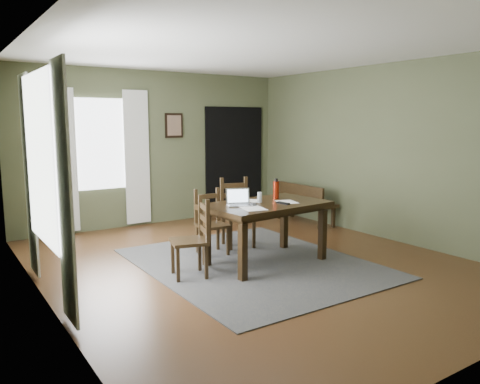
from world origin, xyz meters
TOP-DOWN VIEW (x-y plane):
  - ground at (0.00, 0.00)m, footprint 5.00×6.00m
  - room_shell at (0.00, 0.00)m, footprint 5.02×6.02m
  - rug at (0.00, 0.00)m, footprint 2.60×3.20m
  - dining_table at (0.16, -0.07)m, footprint 1.63×1.06m
  - chair_end at (-0.88, -0.03)m, footprint 0.50×0.50m
  - chair_back_left at (-0.22, 0.70)m, footprint 0.42×0.43m
  - chair_back_right at (0.31, 0.85)m, footprint 0.53×0.53m
  - bench at (2.16, 1.49)m, footprint 0.41×1.28m
  - laptop at (-0.22, 0.00)m, footprint 0.37×0.33m
  - computer_mouse at (-0.08, -0.13)m, footprint 0.07×0.10m
  - tv_remote at (0.29, -0.24)m, footprint 0.08×0.20m
  - drinking_glass at (0.10, 0.00)m, footprint 0.07×0.07m
  - water_bottle at (0.47, 0.13)m, footprint 0.10×0.10m
  - paper_b at (0.42, -0.16)m, footprint 0.29×0.34m
  - paper_c at (0.07, 0.20)m, footprint 0.36×0.37m
  - paper_e at (-0.21, -0.29)m, footprint 0.32×0.38m
  - window_left at (-2.47, 0.20)m, footprint 0.01×1.30m
  - window_back at (-1.00, 2.97)m, footprint 1.00×0.01m
  - curtain_left_near at (-2.44, -0.62)m, footprint 0.03×0.48m
  - curtain_left_far at (-2.44, 1.02)m, footprint 0.03×0.48m
  - curtain_back_left at (-1.62, 2.94)m, footprint 0.44×0.03m
  - curtain_back_right at (-0.38, 2.94)m, footprint 0.44×0.03m
  - framed_picture at (0.35, 2.97)m, footprint 0.34×0.03m
  - doorway_back at (1.65, 2.97)m, footprint 1.30×0.03m

SIDE VIEW (x-z plane):
  - ground at x=0.00m, z-range -0.01..0.00m
  - rug at x=0.00m, z-range 0.00..0.01m
  - bench at x=2.16m, z-range 0.07..0.79m
  - chair_back_left at x=-0.22m, z-range -0.01..0.88m
  - chair_end at x=-0.88m, z-range -0.01..0.93m
  - chair_back_right at x=0.31m, z-range -0.01..0.99m
  - dining_table at x=0.16m, z-range 0.31..1.09m
  - paper_b at x=0.42m, z-range 0.79..0.80m
  - paper_c at x=0.07m, z-range 0.79..0.80m
  - paper_e at x=-0.21m, z-range 0.79..0.80m
  - tv_remote at x=0.29m, z-range 0.79..0.81m
  - computer_mouse at x=-0.08m, z-range 0.79..0.82m
  - laptop at x=-0.22m, z-range 0.74..0.95m
  - drinking_glass at x=0.10m, z-range 0.79..0.93m
  - water_bottle at x=0.47m, z-range 0.78..1.05m
  - doorway_back at x=1.65m, z-range 0.00..2.10m
  - curtain_left_near at x=-2.44m, z-range 0.05..2.35m
  - curtain_left_far at x=-2.44m, z-range 0.05..2.35m
  - curtain_back_left at x=-1.62m, z-range 0.05..2.35m
  - curtain_back_right at x=-0.38m, z-range 0.05..2.35m
  - window_left at x=-2.47m, z-range 0.60..2.30m
  - window_back at x=-1.00m, z-range 0.70..2.20m
  - framed_picture at x=0.35m, z-range 1.53..1.97m
  - room_shell at x=0.00m, z-range 0.45..3.16m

